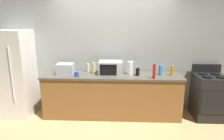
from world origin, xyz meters
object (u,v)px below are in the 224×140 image
at_px(microwave, 111,68).
at_px(mug_blue, 77,74).
at_px(stove_range, 209,96).
at_px(bottle_hot_sauce, 154,71).
at_px(refrigerator, 14,74).
at_px(toaster_oven, 65,69).
at_px(bottle_hand_soap, 88,68).
at_px(bottle_vinegar, 94,68).
at_px(cordless_phone, 138,72).
at_px(bottle_dish_soap, 172,71).
at_px(paper_towel_roll, 130,68).
at_px(bottle_spray_cleaner, 160,70).

xyz_separation_m(microwave, mug_blue, (-0.66, -0.21, -0.09)).
bearing_deg(stove_range, bottle_hot_sauce, -168.98).
xyz_separation_m(refrigerator, toaster_oven, (1.07, 0.06, 0.10)).
relative_size(bottle_hand_soap, bottle_vinegar, 0.79).
distance_m(refrigerator, cordless_phone, 2.57).
distance_m(refrigerator, toaster_oven, 1.08).
relative_size(bottle_hot_sauce, bottle_dish_soap, 1.48).
bearing_deg(toaster_oven, cordless_phone, -3.01).
relative_size(refrigerator, bottle_hot_sauce, 6.28).
height_order(refrigerator, paper_towel_roll, refrigerator).
relative_size(microwave, paper_towel_roll, 1.78).
height_order(toaster_oven, bottle_dish_soap, toaster_oven).
relative_size(stove_range, paper_towel_roll, 4.00).
bearing_deg(microwave, cordless_phone, -6.90).
distance_m(bottle_spray_cleaner, bottle_vinegar, 1.37).
relative_size(refrigerator, cordless_phone, 12.00).
relative_size(refrigerator, bottle_spray_cleaner, 8.59).
distance_m(microwave, bottle_vinegar, 0.36).
xyz_separation_m(microwave, cordless_phone, (0.55, -0.07, -0.06)).
xyz_separation_m(bottle_vinegar, mug_blue, (-0.30, -0.27, -0.06)).
height_order(refrigerator, mug_blue, refrigerator).
bearing_deg(bottle_dish_soap, bottle_hot_sauce, -147.96).
height_order(stove_range, bottle_dish_soap, bottle_dish_soap).
distance_m(paper_towel_roll, bottle_hand_soap, 0.91).
xyz_separation_m(stove_range, microwave, (-2.03, 0.05, 0.57)).
height_order(paper_towel_roll, bottle_hand_soap, paper_towel_roll).
bearing_deg(bottle_hot_sauce, refrigerator, 175.39).
relative_size(stove_range, toaster_oven, 3.18).
height_order(refrigerator, cordless_phone, refrigerator).
bearing_deg(bottle_dish_soap, toaster_oven, 178.99).
bearing_deg(refrigerator, microwave, 1.36).
xyz_separation_m(stove_range, bottle_hot_sauce, (-1.19, -0.23, 0.58)).
relative_size(bottle_vinegar, bottle_dish_soap, 1.18).
height_order(refrigerator, stove_range, refrigerator).
xyz_separation_m(refrigerator, bottle_dish_soap, (3.27, 0.02, 0.10)).
distance_m(microwave, toaster_oven, 0.95).
relative_size(refrigerator, stove_range, 1.67).
bearing_deg(bottle_vinegar, bottle_dish_soap, -2.86).
bearing_deg(bottle_hot_sauce, stove_range, 11.02).
height_order(refrigerator, toaster_oven, refrigerator).
bearing_deg(bottle_vinegar, paper_towel_roll, -3.91).
xyz_separation_m(stove_range, paper_towel_roll, (-1.63, 0.05, 0.57)).
relative_size(refrigerator, bottle_vinegar, 7.86).
xyz_separation_m(microwave, bottle_vinegar, (-0.35, 0.05, -0.02)).
height_order(stove_range, bottle_spray_cleaner, bottle_spray_cleaner).
bearing_deg(microwave, bottle_spray_cleaner, -1.52).
bearing_deg(bottle_hot_sauce, microwave, 161.73).
distance_m(microwave, bottle_hot_sauce, 0.89).
bearing_deg(mug_blue, cordless_phone, 6.84).
relative_size(microwave, bottle_vinegar, 2.10).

